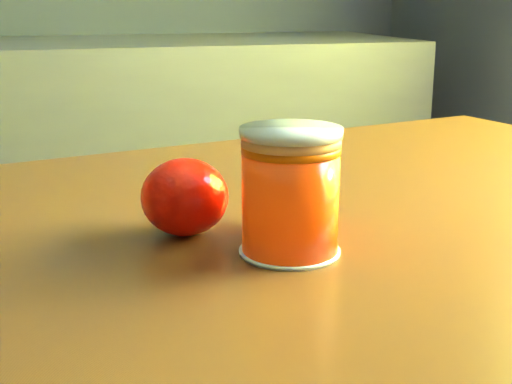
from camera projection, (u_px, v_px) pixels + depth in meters
name	position (u px, v px, depth m)	size (l,w,h in m)	color
table	(319.00, 330.00, 0.67)	(1.23, 0.97, 0.82)	brown
juice_glass	(290.00, 192.00, 0.56)	(0.08, 0.08, 0.10)	#F23604
orange_front	(185.00, 197.00, 0.61)	(0.07, 0.07, 0.07)	#FF1505
orange_back	(301.00, 197.00, 0.62)	(0.07, 0.07, 0.06)	#FF1505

